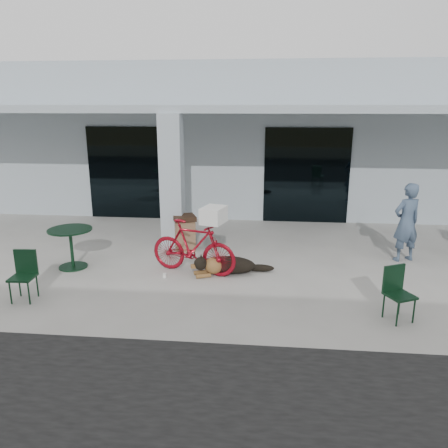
# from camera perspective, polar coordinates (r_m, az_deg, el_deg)

# --- Properties ---
(ground) EXTENTS (80.00, 80.00, 0.00)m
(ground) POSITION_cam_1_polar(r_m,az_deg,el_deg) (8.24, 0.47, -8.31)
(ground) COLOR #B0ADA6
(ground) RESTS_ON ground
(building) EXTENTS (22.00, 7.00, 4.50)m
(building) POSITION_cam_1_polar(r_m,az_deg,el_deg) (16.07, 3.29, 11.53)
(building) COLOR #A0ACB5
(building) RESTS_ON ground
(storefront_glass_left) EXTENTS (2.80, 0.06, 2.70)m
(storefront_glass_left) POSITION_cam_1_polar(r_m,az_deg,el_deg) (13.23, -11.53, 6.52)
(storefront_glass_left) COLOR black
(storefront_glass_left) RESTS_ON ground
(storefront_glass_right) EXTENTS (2.40, 0.06, 2.70)m
(storefront_glass_right) POSITION_cam_1_polar(r_m,az_deg,el_deg) (12.70, 10.72, 6.20)
(storefront_glass_right) COLOR black
(storefront_glass_right) RESTS_ON ground
(column) EXTENTS (0.50, 0.50, 3.12)m
(column) POSITION_cam_1_polar(r_m,az_deg,el_deg) (10.21, -6.78, 5.38)
(column) COLOR #A0ACB5
(column) RESTS_ON ground
(overhang) EXTENTS (22.00, 2.80, 0.18)m
(overhang) POSITION_cam_1_polar(r_m,az_deg,el_deg) (11.14, 2.24, 14.82)
(overhang) COLOR #A0ACB5
(overhang) RESTS_ON column
(bicycle) EXTENTS (1.90, 1.01, 1.10)m
(bicycle) POSITION_cam_1_polar(r_m,az_deg,el_deg) (8.77, -4.04, -3.02)
(bicycle) COLOR maroon
(bicycle) RESTS_ON ground
(laundry_basket) EXTENTS (0.52, 0.62, 0.31)m
(laundry_basket) POSITION_cam_1_polar(r_m,az_deg,el_deg) (8.39, -1.37, 1.19)
(laundry_basket) COLOR white
(laundry_basket) RESTS_ON bicycle
(dog) EXTENTS (1.32, 0.86, 0.42)m
(dog) POSITION_cam_1_polar(r_m,az_deg,el_deg) (8.81, 0.59, -5.24)
(dog) COLOR black
(dog) RESTS_ON ground
(cup_near_dog) EXTENTS (0.09, 0.09, 0.09)m
(cup_near_dog) POSITION_cam_1_polar(r_m,az_deg,el_deg) (8.76, -7.76, -6.68)
(cup_near_dog) COLOR white
(cup_near_dog) RESTS_ON ground
(cafe_table_near) EXTENTS (1.05, 1.05, 0.84)m
(cafe_table_near) POSITION_cam_1_polar(r_m,az_deg,el_deg) (9.62, -19.28, -3.02)
(cafe_table_near) COLOR #11331D
(cafe_table_near) RESTS_ON ground
(cafe_chair_near) EXTENTS (0.42, 0.46, 0.88)m
(cafe_chair_near) POSITION_cam_1_polar(r_m,az_deg,el_deg) (8.33, -24.83, -6.28)
(cafe_chair_near) COLOR #11331D
(cafe_chair_near) RESTS_ON ground
(cafe_chair_far_a) EXTENTS (0.54, 0.56, 0.87)m
(cafe_chair_far_a) POSITION_cam_1_polar(r_m,az_deg,el_deg) (7.43, 22.00, -8.57)
(cafe_chair_far_a) COLOR #11331D
(cafe_chair_far_a) RESTS_ON ground
(person) EXTENTS (0.74, 0.62, 1.72)m
(person) POSITION_cam_1_polar(r_m,az_deg,el_deg) (10.16, 22.73, 0.19)
(person) COLOR #41546E
(person) RESTS_ON ground
(trash_receptacle) EXTENTS (0.64, 0.64, 0.84)m
(trash_receptacle) POSITION_cam_1_polar(r_m,az_deg,el_deg) (10.21, -5.18, -1.17)
(trash_receptacle) COLOR brown
(trash_receptacle) RESTS_ON ground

